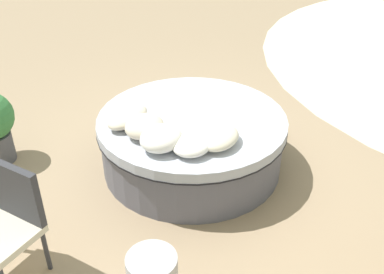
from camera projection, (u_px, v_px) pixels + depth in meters
ground_plane at (192, 165)px, 5.07m from camera, size 16.00×16.00×0.00m
round_bed at (192, 141)px, 4.90m from camera, size 2.01×2.01×0.61m
throw_pillow_0 at (128, 117)px, 4.60m from camera, size 0.53×0.30×0.15m
throw_pillow_1 at (144, 126)px, 4.39m from camera, size 0.41×0.37×0.20m
throw_pillow_2 at (161, 138)px, 4.20m from camera, size 0.43×0.38×0.21m
throw_pillow_3 at (192, 144)px, 4.17m from camera, size 0.41×0.36×0.15m
throw_pillow_4 at (219, 137)px, 4.26m from camera, size 0.47×0.34×0.15m
patio_chair at (8, 217)px, 3.52m from camera, size 0.51×0.53×0.98m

